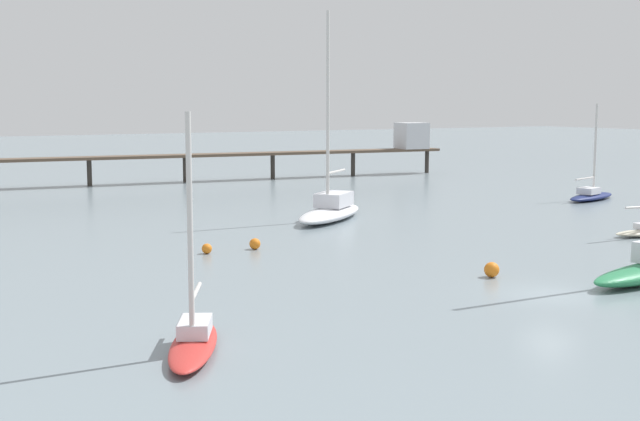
# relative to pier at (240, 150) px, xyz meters

# --- Properties ---
(ground_plane) EXTENTS (400.00, 400.00, 0.00)m
(ground_plane) POSITION_rel_pier_xyz_m (-11.37, -58.28, -3.40)
(ground_plane) COLOR gray
(pier) EXTENTS (73.13, 10.62, 6.19)m
(pier) POSITION_rel_pier_xyz_m (0.00, 0.00, 0.00)
(pier) COLOR brown
(pier) RESTS_ON ground_plane
(sailboat_white) EXTENTS (9.53, 8.46, 15.12)m
(sailboat_white) POSITION_rel_pier_xyz_m (-7.59, -32.51, -2.55)
(sailboat_white) COLOR white
(sailboat_white) RESTS_ON ground_plane
(sailboat_red) EXTENTS (4.29, 6.27, 8.32)m
(sailboat_red) POSITION_rel_pier_xyz_m (-28.52, -58.32, -2.85)
(sailboat_red) COLOR red
(sailboat_red) RESTS_ON ground_plane
(sailboat_navy) EXTENTS (7.46, 4.02, 8.54)m
(sailboat_navy) POSITION_rel_pier_xyz_m (18.90, -33.33, -2.86)
(sailboat_navy) COLOR navy
(sailboat_navy) RESTS_ON ground_plane
(mooring_buoy_mid) EXTENTS (0.66, 0.66, 0.66)m
(mooring_buoy_mid) POSITION_rel_pier_xyz_m (-17.87, -40.99, -3.07)
(mooring_buoy_mid) COLOR orange
(mooring_buoy_mid) RESTS_ON ground_plane
(mooring_buoy_outer) EXTENTS (0.59, 0.59, 0.59)m
(mooring_buoy_outer) POSITION_rel_pier_xyz_m (-20.88, -40.90, -3.10)
(mooring_buoy_outer) COLOR orange
(mooring_buoy_outer) RESTS_ON ground_plane
(mooring_buoy_near) EXTENTS (0.76, 0.76, 0.76)m
(mooring_buoy_near) POSITION_rel_pier_xyz_m (-11.11, -54.04, -3.02)
(mooring_buoy_near) COLOR orange
(mooring_buoy_near) RESTS_ON ground_plane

